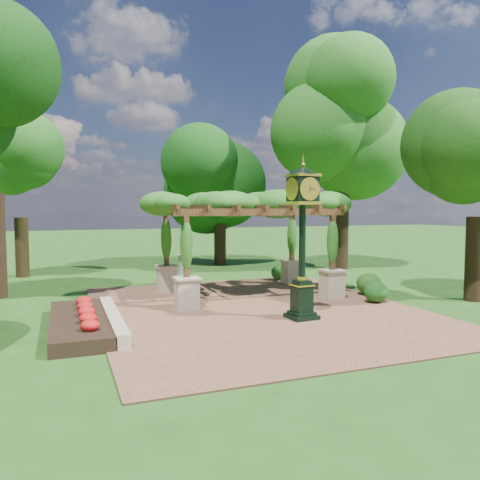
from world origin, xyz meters
name	(u,v)px	position (x,y,z in m)	size (l,w,h in m)	color
ground	(269,317)	(0.00, 0.00, 0.00)	(120.00, 120.00, 0.00)	#1E4714
brick_plaza	(256,310)	(0.00, 1.00, 0.02)	(10.00, 12.00, 0.04)	brown
border_wall	(113,320)	(-4.60, 0.50, 0.20)	(0.35, 5.00, 0.40)	#C6B793
flower_bed	(79,323)	(-5.50, 0.50, 0.18)	(1.50, 5.00, 0.36)	red
pedestal_clock	(302,227)	(0.76, -0.67, 2.76)	(0.97, 0.97, 4.62)	black
pergola	(247,209)	(0.64, 3.48, 3.27)	(6.39, 4.07, 3.99)	beige
sundial	(182,267)	(-0.49, 9.12, 0.48)	(0.76, 0.76, 1.09)	gray
shrub_front	(376,292)	(4.29, 0.48, 0.41)	(0.82, 0.82, 0.73)	#194E16
shrub_mid	(369,284)	(4.96, 1.77, 0.45)	(0.92, 0.92, 0.83)	#235518
shrub_back	(279,272)	(3.38, 6.27, 0.38)	(0.77, 0.77, 0.69)	#24661D
tree_west_far	(20,172)	(-7.67, 11.80, 5.05)	(3.40, 3.40, 7.39)	#2F2212
tree_north	(220,181)	(2.74, 12.88, 4.85)	(4.98, 4.98, 7.05)	black
tree_east_far	(342,118)	(8.28, 8.83, 8.10)	(5.48, 5.48, 11.81)	black
tree_east_near	(478,151)	(7.91, -0.34, 5.34)	(3.74, 3.74, 7.79)	#301F13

